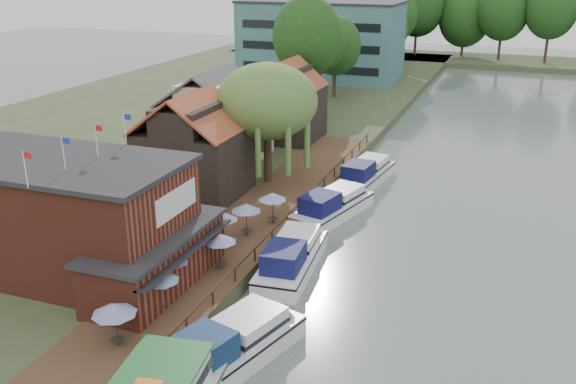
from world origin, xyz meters
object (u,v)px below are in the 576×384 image
(pub, at_px, (89,220))
(cruiser_3, at_px, (366,171))
(umbrella_2, at_px, (172,272))
(umbrella_4, at_px, (224,228))
(umbrella_5, at_px, (246,219))
(cruiser_2, at_px, (333,202))
(cottage_b, at_px, (215,115))
(cottage_c, at_px, (287,100))
(umbrella_0, at_px, (116,325))
(cottage_a, at_px, (193,145))
(umbrella_3, at_px, (220,251))
(cruiser_0, at_px, (228,343))
(umbrella_6, at_px, (273,208))
(umbrella_1, at_px, (161,291))
(hotel_block, at_px, (321,40))
(willow, at_px, (267,124))
(cruiser_1, at_px, (292,253))

(pub, xyz_separation_m, cruiser_3, (10.97, 25.44, -3.44))
(umbrella_2, distance_m, umbrella_4, 6.89)
(umbrella_2, distance_m, umbrella_5, 8.90)
(cruiser_2, bearing_deg, cottage_b, 164.21)
(cottage_c, distance_m, umbrella_0, 40.88)
(umbrella_0, relative_size, cruiser_3, 0.24)
(cottage_b, distance_m, umbrella_2, 27.29)
(umbrella_0, bearing_deg, cottage_a, 108.24)
(cottage_a, bearing_deg, pub, -86.19)
(umbrella_3, distance_m, cruiser_0, 8.82)
(cottage_a, height_order, umbrella_4, cottage_a)
(pub, relative_size, cottage_c, 2.35)
(umbrella_2, bearing_deg, umbrella_5, 84.97)
(pub, relative_size, umbrella_3, 8.42)
(umbrella_4, height_order, umbrella_5, same)
(umbrella_2, distance_m, umbrella_3, 3.80)
(umbrella_2, xyz_separation_m, umbrella_5, (0.78, 8.86, 0.00))
(umbrella_6, distance_m, cruiser_2, 6.19)
(umbrella_1, relative_size, umbrella_4, 1.00)
(hotel_block, relative_size, umbrella_5, 10.69)
(willow, relative_size, cruiser_0, 0.97)
(hotel_block, distance_m, umbrella_1, 75.03)
(umbrella_3, xyz_separation_m, umbrella_6, (0.33, 8.00, 0.00))
(umbrella_0, distance_m, umbrella_1, 3.84)
(hotel_block, distance_m, umbrella_2, 72.79)
(hotel_block, xyz_separation_m, umbrella_5, (14.55, -62.45, -4.86))
(cottage_b, xyz_separation_m, cruiser_0, (15.31, -29.47, -3.94))
(willow, relative_size, cruiser_3, 1.04)
(umbrella_0, distance_m, umbrella_4, 12.90)
(umbrella_5, relative_size, cruiser_1, 0.23)
(cottage_b, bearing_deg, umbrella_0, -72.25)
(pub, xyz_separation_m, umbrella_3, (7.13, 3.24, -2.36))
(cottage_a, height_order, cruiser_1, cottage_a)
(cottage_b, xyz_separation_m, cruiser_1, (14.64, -18.39, -4.00))
(umbrella_6, bearing_deg, cottage_b, 129.79)
(hotel_block, height_order, cruiser_2, hotel_block)
(willow, height_order, umbrella_3, willow)
(cottage_c, xyz_separation_m, cruiser_2, (10.47, -17.46, -4.03))
(cottage_a, xyz_separation_m, willow, (4.50, 5.00, 0.96))
(umbrella_6, relative_size, cruiser_2, 0.24)
(hotel_block, xyz_separation_m, umbrella_1, (14.31, -73.50, -4.86))
(cruiser_1, bearing_deg, cottage_c, 106.05)
(umbrella_3, bearing_deg, cottage_c, 103.05)
(umbrella_0, relative_size, umbrella_4, 1.00)
(cottage_a, bearing_deg, cottage_c, 86.99)
(cruiser_2, height_order, cruiser_3, cruiser_2)
(umbrella_6, xyz_separation_m, cruiser_2, (3.01, 5.30, -1.07))
(cruiser_2, bearing_deg, umbrella_3, -89.57)
(cruiser_0, xyz_separation_m, cruiser_2, (-0.84, 21.01, -0.09))
(cottage_a, height_order, cruiser_3, cottage_a)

